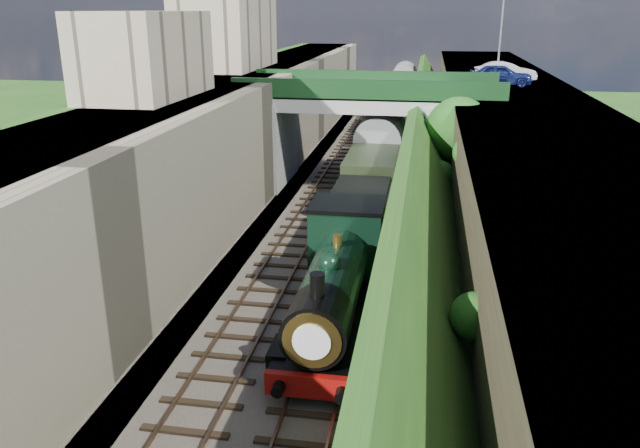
% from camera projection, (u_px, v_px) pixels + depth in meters
% --- Properties ---
extents(ground, '(160.00, 160.00, 0.00)m').
position_uv_depth(ground, '(273.00, 405.00, 18.42)').
color(ground, '#1E4714').
rests_on(ground, ground).
extents(trackbed, '(10.00, 90.00, 0.20)m').
position_uv_depth(trackbed, '(353.00, 204.00, 37.02)').
color(trackbed, '#473F38').
rests_on(trackbed, ground).
extents(retaining_wall, '(1.00, 90.00, 7.00)m').
position_uv_depth(retaining_wall, '(261.00, 145.00, 36.78)').
color(retaining_wall, '#756B56').
rests_on(retaining_wall, ground).
extents(street_plateau_left, '(6.00, 90.00, 7.00)m').
position_uv_depth(street_plateau_left, '(205.00, 143.00, 37.33)').
color(street_plateau_left, '#262628').
rests_on(street_plateau_left, ground).
extents(street_plateau_right, '(8.00, 90.00, 6.25)m').
position_uv_depth(street_plateau_right, '(524.00, 161.00, 34.54)').
color(street_plateau_right, '#262628').
rests_on(street_plateau_right, ground).
extents(embankment_slope, '(5.02, 90.00, 6.70)m').
position_uv_depth(embankment_slope, '(441.00, 171.00, 34.06)').
color(embankment_slope, '#1E4714').
rests_on(embankment_slope, ground).
extents(track_left, '(2.50, 90.00, 0.20)m').
position_uv_depth(track_left, '(320.00, 200.00, 37.29)').
color(track_left, black).
rests_on(track_left, trackbed).
extents(track_right, '(2.50, 90.00, 0.20)m').
position_uv_depth(track_right, '(373.00, 203.00, 36.79)').
color(track_right, black).
rests_on(track_right, trackbed).
extents(road_bridge, '(16.00, 6.40, 7.25)m').
position_uv_depth(road_bridge, '(376.00, 126.00, 39.31)').
color(road_bridge, gray).
rests_on(road_bridge, ground).
extents(building_far, '(5.00, 10.00, 6.00)m').
position_uv_depth(building_far, '(226.00, 25.00, 44.77)').
color(building_far, gray).
rests_on(building_far, street_plateau_left).
extents(building_near, '(4.00, 8.00, 4.00)m').
position_uv_depth(building_near, '(146.00, 55.00, 30.02)').
color(building_near, gray).
rests_on(building_near, street_plateau_left).
extents(tree, '(3.60, 3.80, 6.60)m').
position_uv_depth(tree, '(460.00, 132.00, 34.54)').
color(tree, black).
rests_on(tree, ground).
extents(lamppost, '(0.87, 0.15, 6.00)m').
position_uv_depth(lamppost, '(501.00, 33.00, 42.61)').
color(lamppost, gray).
rests_on(lamppost, street_plateau_right).
extents(car_blue, '(4.17, 1.82, 1.40)m').
position_uv_depth(car_blue, '(501.00, 75.00, 41.37)').
color(car_blue, navy).
rests_on(car_blue, street_plateau_right).
extents(car_silver, '(4.30, 2.13, 1.36)m').
position_uv_depth(car_silver, '(505.00, 72.00, 43.73)').
color(car_silver, silver).
rests_on(car_silver, street_plateau_right).
extents(locomotive, '(3.10, 10.22, 3.83)m').
position_uv_depth(locomotive, '(336.00, 284.00, 21.99)').
color(locomotive, black).
rests_on(locomotive, trackbed).
extents(tender, '(2.70, 6.00, 3.05)m').
position_uv_depth(tender, '(359.00, 224.00, 28.94)').
color(tender, black).
rests_on(tender, trackbed).
extents(coach_front, '(2.90, 18.00, 3.70)m').
position_uv_depth(coach_front, '(380.00, 156.00, 40.54)').
color(coach_front, black).
rests_on(coach_front, trackbed).
extents(coach_middle, '(2.90, 18.00, 3.70)m').
position_uv_depth(coach_middle, '(396.00, 112.00, 58.06)').
color(coach_middle, black).
rests_on(coach_middle, trackbed).
extents(coach_rear, '(2.90, 18.00, 3.70)m').
position_uv_depth(coach_rear, '(404.00, 88.00, 75.59)').
color(coach_rear, black).
rests_on(coach_rear, trackbed).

